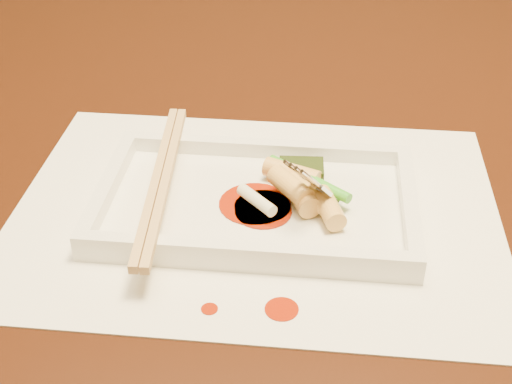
# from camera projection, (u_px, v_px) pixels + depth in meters

# --- Properties ---
(table) EXTENTS (1.40, 0.90, 0.75)m
(table) POSITION_uv_depth(u_px,v_px,m) (217.00, 195.00, 0.79)
(table) COLOR black
(table) RESTS_ON ground
(placemat) EXTENTS (0.40, 0.30, 0.00)m
(placemat) POSITION_uv_depth(u_px,v_px,m) (256.00, 211.00, 0.59)
(placemat) COLOR white
(placemat) RESTS_ON table
(sauce_splatter_a) EXTENTS (0.02, 0.02, 0.00)m
(sauce_splatter_a) POSITION_uv_depth(u_px,v_px,m) (282.00, 309.00, 0.49)
(sauce_splatter_a) COLOR #991D04
(sauce_splatter_a) RESTS_ON placemat
(sauce_splatter_b) EXTENTS (0.01, 0.01, 0.00)m
(sauce_splatter_b) POSITION_uv_depth(u_px,v_px,m) (209.00, 309.00, 0.49)
(sauce_splatter_b) COLOR #991D04
(sauce_splatter_b) RESTS_ON placemat
(plate_base) EXTENTS (0.26, 0.16, 0.01)m
(plate_base) POSITION_uv_depth(u_px,v_px,m) (256.00, 206.00, 0.59)
(plate_base) COLOR white
(plate_base) RESTS_ON placemat
(plate_rim_far) EXTENTS (0.26, 0.01, 0.01)m
(plate_rim_far) POSITION_uv_depth(u_px,v_px,m) (265.00, 148.00, 0.64)
(plate_rim_far) COLOR white
(plate_rim_far) RESTS_ON plate_base
(plate_rim_near) EXTENTS (0.26, 0.01, 0.01)m
(plate_rim_near) POSITION_uv_depth(u_px,v_px,m) (246.00, 252.00, 0.52)
(plate_rim_near) COLOR white
(plate_rim_near) RESTS_ON plate_base
(plate_rim_left) EXTENTS (0.01, 0.14, 0.01)m
(plate_rim_left) POSITION_uv_depth(u_px,v_px,m) (108.00, 186.00, 0.59)
(plate_rim_left) COLOR white
(plate_rim_left) RESTS_ON plate_base
(plate_rim_right) EXTENTS (0.01, 0.14, 0.01)m
(plate_rim_right) POSITION_uv_depth(u_px,v_px,m) (409.00, 204.00, 0.57)
(plate_rim_right) COLOR white
(plate_rim_right) RESTS_ON plate_base
(veg_piece) EXTENTS (0.04, 0.03, 0.01)m
(veg_piece) POSITION_uv_depth(u_px,v_px,m) (301.00, 170.00, 0.61)
(veg_piece) COLOR black
(veg_piece) RESTS_ON plate_base
(scallion_white) EXTENTS (0.04, 0.04, 0.01)m
(scallion_white) POSITION_uv_depth(u_px,v_px,m) (257.00, 200.00, 0.57)
(scallion_white) COLOR #EAEACC
(scallion_white) RESTS_ON plate_base
(scallion_green) EXTENTS (0.07, 0.06, 0.01)m
(scallion_green) POSITION_uv_depth(u_px,v_px,m) (309.00, 178.00, 0.59)
(scallion_green) COLOR #2B9518
(scallion_green) RESTS_ON plate_base
(chopstick_a) EXTENTS (0.02, 0.23, 0.01)m
(chopstick_a) POSITION_uv_depth(u_px,v_px,m) (157.00, 179.00, 0.58)
(chopstick_a) COLOR tan
(chopstick_a) RESTS_ON plate_rim_near
(chopstick_b) EXTENTS (0.02, 0.23, 0.01)m
(chopstick_b) POSITION_uv_depth(u_px,v_px,m) (166.00, 179.00, 0.58)
(chopstick_b) COLOR tan
(chopstick_b) RESTS_ON plate_rim_near
(fork) EXTENTS (0.09, 0.10, 0.14)m
(fork) POSITION_uv_depth(u_px,v_px,m) (348.00, 117.00, 0.55)
(fork) COLOR silver
(fork) RESTS_ON plate_base
(sauce_blob_0) EXTENTS (0.05, 0.05, 0.00)m
(sauce_blob_0) POSITION_uv_depth(u_px,v_px,m) (263.00, 212.00, 0.57)
(sauce_blob_0) COLOR #991D04
(sauce_blob_0) RESTS_ON plate_base
(sauce_blob_1) EXTENTS (0.06, 0.06, 0.00)m
(sauce_blob_1) POSITION_uv_depth(u_px,v_px,m) (255.00, 204.00, 0.58)
(sauce_blob_1) COLOR #991D04
(sauce_blob_1) RESTS_ON plate_base
(sauce_blob_2) EXTENTS (0.05, 0.05, 0.00)m
(sauce_blob_2) POSITION_uv_depth(u_px,v_px,m) (263.00, 207.00, 0.58)
(sauce_blob_2) COLOR #991D04
(sauce_blob_2) RESTS_ON plate_base
(rice_cake_0) EXTENTS (0.05, 0.03, 0.02)m
(rice_cake_0) POSITION_uv_depth(u_px,v_px,m) (292.00, 173.00, 0.60)
(rice_cake_0) COLOR #F2CD70
(rice_cake_0) RESTS_ON plate_base
(rice_cake_1) EXTENTS (0.05, 0.05, 0.02)m
(rice_cake_1) POSITION_uv_depth(u_px,v_px,m) (309.00, 194.00, 0.58)
(rice_cake_1) COLOR #F2CD70
(rice_cake_1) RESTS_ON plate_base
(rice_cake_2) EXTENTS (0.04, 0.04, 0.02)m
(rice_cake_2) POSITION_uv_depth(u_px,v_px,m) (290.00, 186.00, 0.58)
(rice_cake_2) COLOR #F2CD70
(rice_cake_2) RESTS_ON plate_base
(rice_cake_3) EXTENTS (0.03, 0.04, 0.02)m
(rice_cake_3) POSITION_uv_depth(u_px,v_px,m) (329.00, 208.00, 0.56)
(rice_cake_3) COLOR #F2CD70
(rice_cake_3) RESTS_ON plate_base
(rice_cake_4) EXTENTS (0.03, 0.04, 0.02)m
(rice_cake_4) POSITION_uv_depth(u_px,v_px,m) (302.00, 195.00, 0.58)
(rice_cake_4) COLOR #F2CD70
(rice_cake_4) RESTS_ON plate_base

